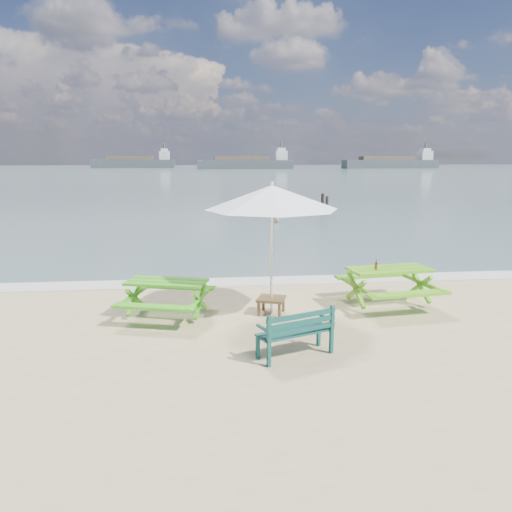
{
  "coord_description": "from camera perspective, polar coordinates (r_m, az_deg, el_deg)",
  "views": [
    {
      "loc": [
        -1.7,
        -7.97,
        3.23
      ],
      "look_at": [
        -0.56,
        3.0,
        1.0
      ],
      "focal_mm": 35.0,
      "sensor_mm": 36.0,
      "label": 1
    }
  ],
  "objects": [
    {
      "name": "foam_strip",
      "position": [
        13.08,
        1.71,
        -2.83
      ],
      "size": [
        22.0,
        0.9,
        0.01
      ],
      "primitive_type": "cube",
      "color": "silver",
      "rests_on": "ground"
    },
    {
      "name": "picnic_table_left",
      "position": [
        10.28,
        -10.13,
        -4.93
      ],
      "size": [
        2.0,
        2.12,
        0.76
      ],
      "color": "#40A619",
      "rests_on": "ground"
    },
    {
      "name": "cargo_ships",
      "position": [
        133.96,
        14.32,
        10.21
      ],
      "size": [
        169.0,
        17.64,
        4.4
      ],
      "color": "#3C4247",
      "rests_on": "ground"
    },
    {
      "name": "park_bench",
      "position": [
        8.29,
        4.47,
        -9.72
      ],
      "size": [
        1.34,
        0.86,
        0.78
      ],
      "color": "#0F403B",
      "rests_on": "ground"
    },
    {
      "name": "sea",
      "position": [
        93.04,
        -4.95,
        9.4
      ],
      "size": [
        300.0,
        300.0,
        0.0
      ],
      "primitive_type": "plane",
      "color": "slate",
      "rests_on": "ground"
    },
    {
      "name": "beer_bottle",
      "position": [
        10.9,
        13.55,
        -1.15
      ],
      "size": [
        0.06,
        0.06,
        0.23
      ],
      "color": "#895514",
      "rests_on": "picnic_table_right"
    },
    {
      "name": "side_table",
      "position": [
        10.38,
        1.75,
        -5.65
      ],
      "size": [
        0.69,
        0.69,
        0.35
      ],
      "color": "brown",
      "rests_on": "ground"
    },
    {
      "name": "mooring_pilings",
      "position": [
        28.56,
        7.82,
        5.71
      ],
      "size": [
        0.58,
        0.78,
        1.35
      ],
      "color": "black",
      "rests_on": "ground"
    },
    {
      "name": "swimmer",
      "position": [
        24.43,
        2.29,
        2.66
      ],
      "size": [
        0.67,
        0.5,
        1.66
      ],
      "color": "tan",
      "rests_on": "ground"
    },
    {
      "name": "patio_umbrella",
      "position": [
        9.95,
        1.82,
        6.71
      ],
      "size": [
        3.43,
        3.43,
        2.65
      ],
      "color": "silver",
      "rests_on": "ground"
    },
    {
      "name": "picnic_table_right",
      "position": [
        11.25,
        14.92,
        -3.51
      ],
      "size": [
        2.0,
        2.17,
        0.84
      ],
      "color": "#59AB1A",
      "rests_on": "ground"
    }
  ]
}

